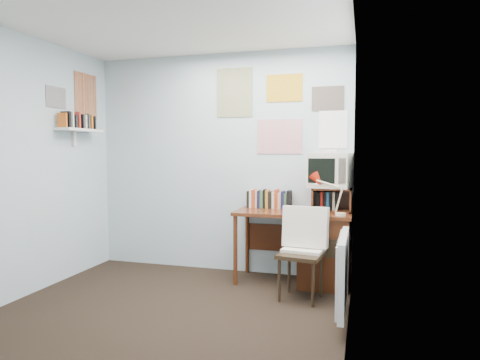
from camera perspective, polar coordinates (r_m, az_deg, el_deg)
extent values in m
plane|color=black|center=(3.63, -12.08, -18.79)|extent=(3.50, 3.50, 0.00)
cube|color=silver|center=(4.96, -2.70, 2.26)|extent=(3.00, 0.02, 2.50)
cube|color=silver|center=(2.95, 14.21, 0.96)|extent=(0.02, 3.50, 2.50)
cube|color=white|center=(3.52, -12.72, 22.11)|extent=(3.00, 3.50, 0.02)
cube|color=#4F2412|center=(4.52, 7.08, -4.40)|extent=(1.20, 0.55, 0.03)
cube|color=#4F2412|center=(4.55, 11.20, -9.25)|extent=(0.50, 0.50, 0.72)
cylinder|color=#4F2412|center=(4.49, -0.62, -9.37)|extent=(0.04, 0.04, 0.72)
cylinder|color=#4F2412|center=(4.93, 0.97, -8.15)|extent=(0.04, 0.04, 0.72)
cube|color=#4F2412|center=(4.87, 4.59, -7.65)|extent=(0.64, 0.02, 0.30)
cube|color=black|center=(4.09, 8.09, -9.89)|extent=(0.48, 0.47, 0.84)
cube|color=#AC1D0B|center=(4.28, 13.30, -2.22)|extent=(0.30, 0.28, 0.37)
cube|color=#4F2412|center=(4.57, 12.16, -2.56)|extent=(0.40, 0.30, 0.25)
cube|color=beige|center=(4.57, 11.96, 1.50)|extent=(0.47, 0.44, 0.39)
cube|color=#4F2412|center=(4.72, 4.57, -2.45)|extent=(0.60, 0.14, 0.22)
cube|color=white|center=(3.63, 13.63, -11.78)|extent=(0.09, 0.80, 0.60)
cube|color=white|center=(5.04, -20.57, 6.25)|extent=(0.20, 0.62, 0.24)
cube|color=white|center=(4.79, 5.31, 9.37)|extent=(1.20, 0.01, 0.90)
cube|color=white|center=(5.12, -21.54, 10.45)|extent=(0.01, 0.70, 0.60)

